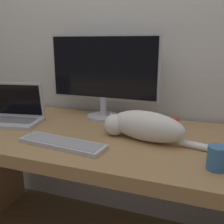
{
  "coord_description": "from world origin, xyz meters",
  "views": [
    {
      "loc": [
        0.55,
        -0.8,
        1.21
      ],
      "look_at": [
        0.12,
        0.35,
        0.88
      ],
      "focal_mm": 42.0,
      "sensor_mm": 36.0,
      "label": 1
    }
  ],
  "objects_px": {
    "monitor": "(103,73)",
    "laptop": "(14,115)",
    "external_keyboard": "(62,143)",
    "cat": "(143,126)",
    "coffee_mug": "(217,158)"
  },
  "relations": [
    {
      "from": "cat",
      "to": "laptop",
      "type": "bearing_deg",
      "value": -168.72
    },
    {
      "from": "laptop",
      "to": "cat",
      "type": "distance_m",
      "value": 0.79
    },
    {
      "from": "monitor",
      "to": "cat",
      "type": "relative_size",
      "value": 1.17
    },
    {
      "from": "monitor",
      "to": "external_keyboard",
      "type": "xyz_separation_m",
      "value": [
        -0.01,
        -0.48,
        -0.27
      ]
    },
    {
      "from": "monitor",
      "to": "coffee_mug",
      "type": "relative_size",
      "value": 7.39
    },
    {
      "from": "external_keyboard",
      "to": "cat",
      "type": "relative_size",
      "value": 0.74
    },
    {
      "from": "laptop",
      "to": "coffee_mug",
      "type": "relative_size",
      "value": 3.9
    },
    {
      "from": "external_keyboard",
      "to": "cat",
      "type": "height_order",
      "value": "cat"
    },
    {
      "from": "external_keyboard",
      "to": "laptop",
      "type": "bearing_deg",
      "value": 160.72
    },
    {
      "from": "cat",
      "to": "coffee_mug",
      "type": "xyz_separation_m",
      "value": [
        0.33,
        -0.21,
        -0.03
      ]
    },
    {
      "from": "monitor",
      "to": "laptop",
      "type": "height_order",
      "value": "monitor"
    },
    {
      "from": "laptop",
      "to": "external_keyboard",
      "type": "xyz_separation_m",
      "value": [
        0.45,
        -0.22,
        -0.04
      ]
    },
    {
      "from": "external_keyboard",
      "to": "coffee_mug",
      "type": "relative_size",
      "value": 4.69
    },
    {
      "from": "monitor",
      "to": "laptop",
      "type": "bearing_deg",
      "value": -150.22
    },
    {
      "from": "external_keyboard",
      "to": "cat",
      "type": "xyz_separation_m",
      "value": [
        0.33,
        0.2,
        0.06
      ]
    }
  ]
}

